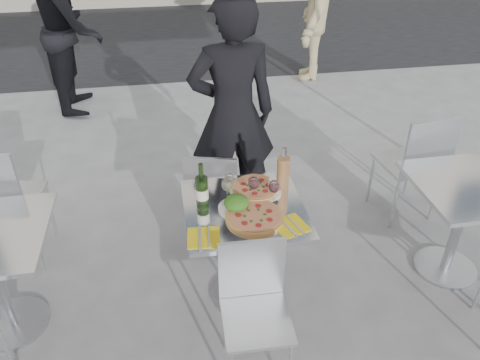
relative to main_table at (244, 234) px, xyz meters
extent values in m
plane|color=slate|center=(0.00, 0.00, -0.54)|extent=(80.00, 80.00, 0.00)
cube|color=black|center=(0.00, 6.50, -0.54)|extent=(24.00, 5.00, 0.00)
cylinder|color=#B7BABF|center=(0.00, 0.00, -0.53)|extent=(0.44, 0.44, 0.02)
cylinder|color=#B7BABF|center=(0.00, 0.00, -0.17)|extent=(0.07, 0.07, 0.72)
cube|color=silver|center=(0.00, 0.00, 0.20)|extent=(0.72, 0.72, 0.03)
cylinder|color=#B7BABF|center=(-1.50, 0.00, -0.53)|extent=(0.44, 0.44, 0.02)
cylinder|color=#B7BABF|center=(1.50, 0.00, -0.53)|extent=(0.44, 0.44, 0.02)
cylinder|color=#B7BABF|center=(1.50, 0.00, -0.17)|extent=(0.07, 0.07, 0.72)
cube|color=silver|center=(1.50, 0.00, 0.20)|extent=(0.72, 0.72, 0.03)
cylinder|color=silver|center=(0.09, 0.78, -0.34)|extent=(0.02, 0.02, 0.40)
cylinder|color=silver|center=(-0.22, 0.87, -0.34)|extent=(0.02, 0.02, 0.40)
cylinder|color=silver|center=(0.01, 0.47, -0.34)|extent=(0.02, 0.02, 0.40)
cylinder|color=silver|center=(-0.30, 0.56, -0.34)|extent=(0.02, 0.02, 0.40)
cube|color=silver|center=(-0.10, 0.67, -0.13)|extent=(0.46, 0.46, 0.02)
cube|color=silver|center=(-0.15, 0.49, 0.09)|extent=(0.37, 0.12, 0.40)
cylinder|color=silver|center=(-0.19, -0.41, -0.34)|extent=(0.02, 0.02, 0.40)
cylinder|color=silver|center=(0.13, -0.41, -0.34)|extent=(0.02, 0.02, 0.40)
cube|color=silver|center=(-0.03, -0.57, -0.13)|extent=(0.38, 0.38, 0.02)
cube|color=silver|center=(-0.03, -0.38, 0.08)|extent=(0.37, 0.03, 0.40)
cylinder|color=silver|center=(-1.37, 0.88, -0.30)|extent=(0.03, 0.03, 0.48)
cylinder|color=silver|center=(-1.41, 0.49, -0.30)|extent=(0.03, 0.03, 0.48)
cube|color=silver|center=(-1.58, 0.71, -0.05)|extent=(0.49, 0.49, 0.03)
cylinder|color=silver|center=(-1.40, -0.39, -0.30)|extent=(0.03, 0.03, 0.47)
cylinder|color=silver|center=(1.64, 0.94, -0.31)|extent=(0.02, 0.02, 0.47)
cylinder|color=silver|center=(1.27, 0.90, -0.31)|extent=(0.02, 0.02, 0.47)
cylinder|color=silver|center=(1.68, 0.57, -0.31)|extent=(0.02, 0.02, 0.47)
cylinder|color=silver|center=(1.31, 0.52, -0.31)|extent=(0.02, 0.02, 0.47)
cube|color=silver|center=(1.47, 0.73, -0.06)|extent=(0.48, 0.48, 0.03)
cube|color=silver|center=(1.50, 0.52, 0.19)|extent=(0.44, 0.08, 0.47)
imported|color=black|center=(0.08, 0.95, 0.37)|extent=(0.67, 0.45, 1.82)
imported|color=black|center=(-1.40, 3.45, 0.40)|extent=(0.72, 0.92, 1.88)
imported|color=tan|center=(1.60, 3.92, 0.42)|extent=(1.05, 1.40, 1.92)
cylinder|color=tan|center=(0.04, -0.12, 0.22)|extent=(0.34, 0.34, 0.02)
cylinder|color=#C8B881|center=(0.04, -0.12, 0.23)|extent=(0.30, 0.30, 0.00)
cylinder|color=white|center=(0.10, 0.16, 0.22)|extent=(0.33, 0.33, 0.01)
cylinder|color=tan|center=(0.10, 0.16, 0.23)|extent=(0.29, 0.29, 0.02)
cylinder|color=#C8B881|center=(0.10, 0.16, 0.24)|extent=(0.26, 0.26, 0.00)
cylinder|color=white|center=(-0.05, 0.00, 0.22)|extent=(0.22, 0.22, 0.01)
ellipsoid|color=#1D6519|center=(-0.05, 0.00, 0.26)|extent=(0.15, 0.15, 0.08)
sphere|color=#B21914|center=(-0.01, 0.02, 0.27)|extent=(0.03, 0.03, 0.03)
cylinder|color=#305620|center=(-0.24, 0.06, 0.31)|extent=(0.07, 0.07, 0.20)
cone|color=#305620|center=(-0.24, 0.06, 0.41)|extent=(0.07, 0.07, 0.03)
cylinder|color=#305620|center=(-0.24, 0.06, 0.46)|extent=(0.03, 0.03, 0.10)
cylinder|color=silver|center=(-0.24, 0.06, 0.30)|extent=(0.07, 0.07, 0.07)
cylinder|color=#E8A863|center=(0.28, 0.16, 0.32)|extent=(0.08, 0.08, 0.22)
cylinder|color=white|center=(0.28, 0.16, 0.46)|extent=(0.03, 0.03, 0.08)
cylinder|color=white|center=(0.20, 0.11, 0.26)|extent=(0.06, 0.06, 0.09)
cylinder|color=silver|center=(0.20, 0.11, 0.31)|extent=(0.06, 0.06, 0.02)
cylinder|color=white|center=(-0.09, 0.09, 0.21)|extent=(0.06, 0.06, 0.00)
cylinder|color=white|center=(-0.09, 0.09, 0.26)|extent=(0.01, 0.01, 0.09)
ellipsoid|color=white|center=(-0.09, 0.09, 0.33)|extent=(0.07, 0.07, 0.08)
ellipsoid|color=beige|center=(-0.09, 0.09, 0.32)|extent=(0.05, 0.05, 0.05)
cylinder|color=white|center=(-0.07, 0.14, 0.21)|extent=(0.06, 0.06, 0.00)
cylinder|color=white|center=(-0.07, 0.14, 0.26)|extent=(0.01, 0.01, 0.09)
ellipsoid|color=white|center=(-0.07, 0.14, 0.33)|extent=(0.07, 0.07, 0.08)
ellipsoid|color=beige|center=(-0.07, 0.14, 0.32)|extent=(0.05, 0.05, 0.05)
cylinder|color=white|center=(0.07, 0.08, 0.21)|extent=(0.06, 0.06, 0.00)
cylinder|color=white|center=(0.07, 0.08, 0.26)|extent=(0.01, 0.01, 0.09)
ellipsoid|color=white|center=(0.07, 0.08, 0.33)|extent=(0.07, 0.07, 0.08)
ellipsoid|color=#4F0B15|center=(0.07, 0.08, 0.32)|extent=(0.05, 0.05, 0.05)
cylinder|color=white|center=(0.18, 0.02, 0.21)|extent=(0.06, 0.06, 0.00)
cylinder|color=white|center=(0.18, 0.02, 0.26)|extent=(0.01, 0.01, 0.09)
ellipsoid|color=white|center=(0.18, 0.02, 0.33)|extent=(0.07, 0.07, 0.08)
ellipsoid|color=#4F0B15|center=(0.18, 0.02, 0.32)|extent=(0.05, 0.05, 0.05)
cube|color=yellow|center=(-0.27, -0.24, 0.21)|extent=(0.19, 0.19, 0.00)
cube|color=#B7BABF|center=(-0.29, -0.24, 0.22)|extent=(0.03, 0.20, 0.00)
cube|color=#B7BABF|center=(-0.24, -0.24, 0.22)|extent=(0.02, 0.18, 0.00)
cube|color=yellow|center=(0.23, -0.22, 0.21)|extent=(0.22, 0.22, 0.00)
cube|color=#B7BABF|center=(0.21, -0.22, 0.22)|extent=(0.07, 0.20, 0.00)
cube|color=#B7BABF|center=(0.26, -0.22, 0.22)|extent=(0.06, 0.18, 0.00)
camera|label=1|loc=(-0.41, -2.22, 1.89)|focal=35.00mm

